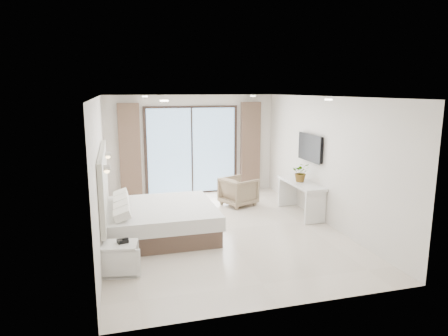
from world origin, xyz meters
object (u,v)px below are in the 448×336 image
(console_desk, at_px, (301,191))
(armchair, at_px, (239,190))
(nightstand, at_px, (120,259))
(bed, at_px, (159,220))

(console_desk, height_order, armchair, same)
(nightstand, height_order, console_desk, console_desk)
(nightstand, xyz_separation_m, armchair, (2.91, 3.13, 0.14))
(nightstand, xyz_separation_m, console_desk, (4.06, 2.03, 0.31))
(console_desk, bearing_deg, nightstand, -153.39)
(console_desk, xyz_separation_m, armchair, (-1.15, 1.10, -0.18))
(armchair, bearing_deg, console_desk, -157.43)
(nightstand, bearing_deg, bed, 72.36)
(bed, height_order, nightstand, bed)
(bed, bearing_deg, console_desk, 8.76)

